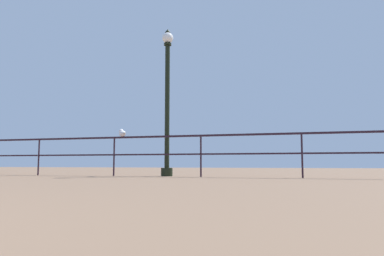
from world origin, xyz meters
TOP-DOWN VIEW (x-y plane):
  - pier_railing at (0.00, 9.18)m, footprint 22.00×0.05m
  - lamppost_center at (0.20, 9.46)m, footprint 0.31×0.31m
  - seagull_on_rail at (-1.00, 9.19)m, footprint 0.35×0.37m

SIDE VIEW (x-z plane):
  - pier_railing at x=0.00m, z-range 0.26..1.33m
  - seagull_on_rail at x=-1.00m, z-range 1.05..1.26m
  - lamppost_center at x=0.20m, z-range 0.12..4.17m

